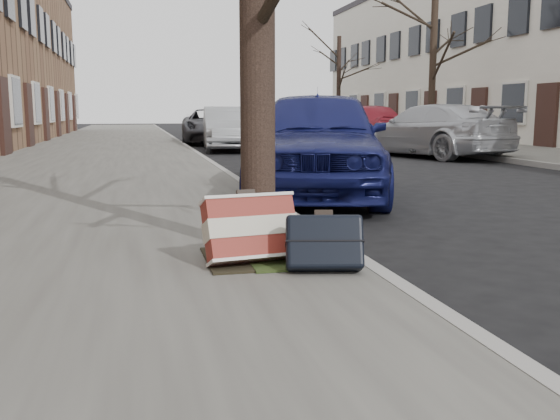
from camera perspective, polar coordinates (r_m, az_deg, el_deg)
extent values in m
cube|color=slate|center=(18.44, -15.60, 5.05)|extent=(5.00, 70.00, 0.12)
cube|color=slate|center=(21.31, 17.16, 5.48)|extent=(4.00, 70.00, 0.12)
cube|color=black|center=(4.80, -1.72, -4.35)|extent=(0.85, 0.85, 0.02)
cube|color=maroon|center=(4.60, -2.72, -1.77)|extent=(0.72, 0.46, 0.52)
cube|color=black|center=(4.39, 4.07, -2.93)|extent=(0.59, 0.42, 0.42)
imported|color=#141852|center=(9.16, 3.42, 6.25)|extent=(3.16, 5.01, 1.59)
imported|color=#AAAFB3|center=(19.89, -4.81, 7.43)|extent=(1.80, 4.28, 1.38)
imported|color=#37373D|center=(24.10, -6.32, 7.62)|extent=(2.55, 4.91, 1.32)
imported|color=#AEB0B6|center=(17.45, 13.58, 7.05)|extent=(3.33, 5.24, 1.41)
imported|color=maroon|center=(21.60, 7.13, 7.73)|extent=(2.88, 4.80, 1.53)
cylinder|color=black|center=(22.62, 13.78, 12.31)|extent=(0.24, 0.24, 5.01)
cylinder|color=black|center=(32.04, 5.38, 11.29)|extent=(0.21, 0.21, 4.79)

